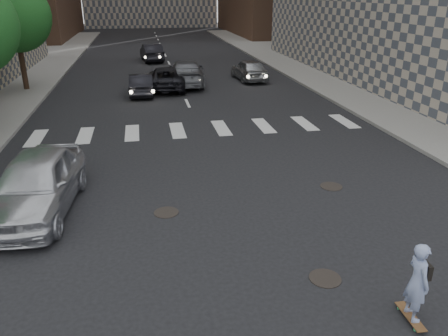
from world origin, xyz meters
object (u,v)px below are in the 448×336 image
(skateboarder, at_px, (418,282))
(traffic_car_d, at_px, (249,70))
(silver_sedan, at_px, (36,184))
(traffic_car_b, at_px, (186,73))
(traffic_car_c, at_px, (167,78))
(traffic_car_e, at_px, (152,52))
(tree_c, at_px, (15,12))
(traffic_car_a, at_px, (142,84))

(skateboarder, height_order, traffic_car_d, skateboarder)
(skateboarder, relative_size, silver_sedan, 0.34)
(traffic_car_b, bearing_deg, silver_sedan, 74.73)
(traffic_car_c, relative_size, traffic_car_e, 1.10)
(traffic_car_c, bearing_deg, traffic_car_d, -155.75)
(tree_c, height_order, traffic_car_c, tree_c)
(silver_sedan, distance_m, traffic_car_a, 14.97)
(traffic_car_c, distance_m, traffic_car_d, 6.17)
(skateboarder, xyz_separation_m, traffic_car_e, (-3.67, 34.31, -0.12))
(skateboarder, bearing_deg, traffic_car_c, 100.90)
(skateboarder, distance_m, traffic_car_e, 34.50)
(tree_c, bearing_deg, traffic_car_c, -7.54)
(tree_c, relative_size, traffic_car_e, 1.45)
(traffic_car_c, xyz_separation_m, traffic_car_e, (-0.52, 12.31, 0.05))
(tree_c, height_order, traffic_car_d, tree_c)
(traffic_car_c, bearing_deg, traffic_car_a, 45.89)
(traffic_car_c, bearing_deg, traffic_car_b, -135.50)
(traffic_car_a, distance_m, traffic_car_b, 3.85)
(skateboarder, relative_size, traffic_car_d, 0.39)
(tree_c, bearing_deg, traffic_car_b, -0.13)
(traffic_car_a, xyz_separation_m, traffic_car_b, (2.95, 2.46, 0.17))
(silver_sedan, height_order, traffic_car_b, silver_sedan)
(skateboarder, bearing_deg, silver_sedan, 145.13)
(skateboarder, height_order, traffic_car_a, skateboarder)
(tree_c, xyz_separation_m, traffic_car_a, (7.01, -2.49, -4.01))
(skateboarder, distance_m, traffic_car_c, 22.22)
(traffic_car_c, bearing_deg, silver_sedan, 79.20)
(traffic_car_b, bearing_deg, traffic_car_d, -164.74)
(silver_sedan, bearing_deg, tree_c, 108.52)
(skateboarder, bearing_deg, tree_c, 119.65)
(traffic_car_b, relative_size, traffic_car_d, 1.29)
(tree_c, bearing_deg, traffic_car_e, 54.16)
(silver_sedan, xyz_separation_m, traffic_car_c, (4.63, 16.00, -0.14))
(traffic_car_a, relative_size, traffic_car_b, 0.70)
(traffic_car_c, relative_size, traffic_car_d, 1.16)
(traffic_car_d, bearing_deg, traffic_car_b, 7.04)
(traffic_car_b, bearing_deg, traffic_car_e, -76.38)
(skateboarder, height_order, traffic_car_e, skateboarder)
(traffic_car_b, relative_size, traffic_car_c, 1.11)
(traffic_car_a, xyz_separation_m, traffic_car_e, (1.06, 13.66, 0.11))
(silver_sedan, bearing_deg, traffic_car_b, 76.20)
(traffic_car_c, height_order, traffic_car_e, traffic_car_e)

